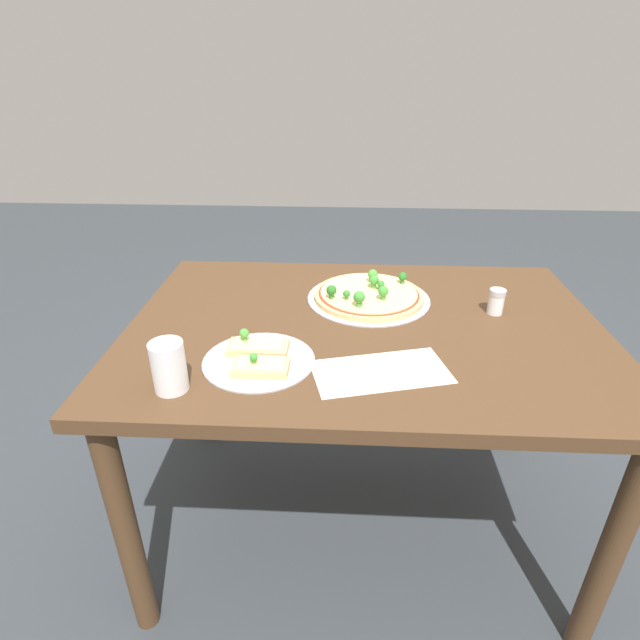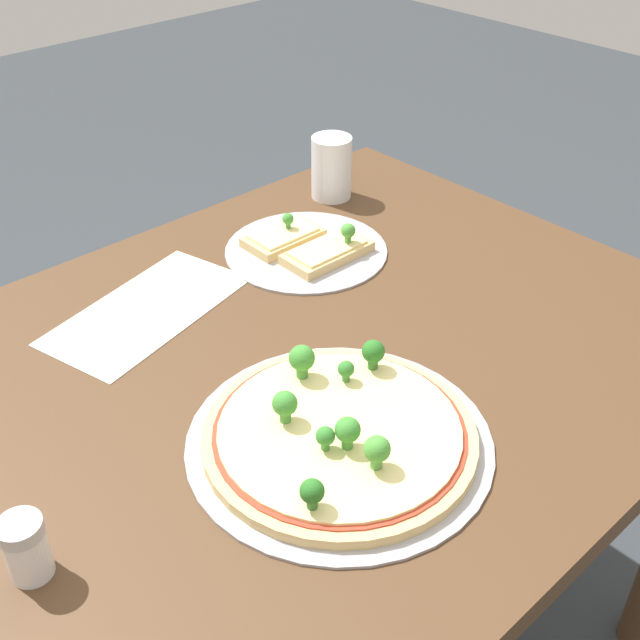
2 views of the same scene
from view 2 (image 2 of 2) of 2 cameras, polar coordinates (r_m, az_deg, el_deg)
dining_table at (r=1.11m, az=-3.77°, el=-7.71°), size 1.27×0.88×0.74m
pizza_tray_whole at (r=0.95m, az=1.35°, el=-8.08°), size 0.36×0.36×0.07m
pizza_tray_slice at (r=1.31m, az=-0.95°, el=5.24°), size 0.27×0.27×0.06m
drinking_cup at (r=1.47m, az=0.82°, el=10.79°), size 0.07×0.07×0.11m
condiment_shaker at (r=0.86m, az=-20.19°, el=-14.96°), size 0.05×0.05×0.07m
paper_menu at (r=1.20m, az=-12.17°, el=0.71°), size 0.34×0.23×0.00m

